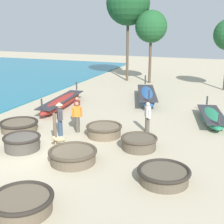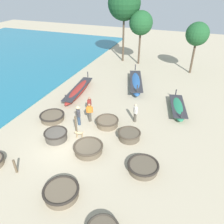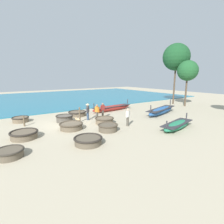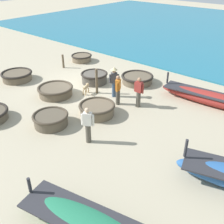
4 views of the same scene
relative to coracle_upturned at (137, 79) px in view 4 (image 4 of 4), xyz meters
The scene contains 17 objects.
ground_plane 3.37m from the coracle_upturned, 40.87° to the right, with size 80.00×80.00×0.00m, color tan.
coracle_upturned is the anchor object (origin of this frame).
coracle_tilted 6.37m from the coracle_upturned, ahead, with size 1.60×1.60×0.55m.
coracle_front_left 4.92m from the coracle_upturned, 28.97° to the right, with size 1.93×1.93×0.53m.
coracle_front_right 7.41m from the coracle_upturned, 52.81° to the right, with size 1.89×1.89×0.53m.
coracle_nearest 4.43m from the coracle_upturned, 10.25° to the left, with size 1.74×1.74×0.56m.
coracle_beside_post 5.52m from the coracle_upturned, 96.46° to the right, with size 1.51×1.51×0.49m.
coracle_center 2.59m from the coracle_upturned, 50.59° to the right, with size 1.62×1.62×0.63m.
long_boat_ochre_hull 4.78m from the coracle_upturned, 92.66° to the left, with size 1.58×6.02×1.21m.
long_boat_green_hull 10.34m from the coracle_upturned, 28.40° to the left, with size 1.97×4.39×1.03m.
fisherman_crouching 6.53m from the coracle_upturned, 18.24° to the left, with size 0.37×0.46×1.57m.
fisherman_standing_left 3.06m from the coracle_upturned, 16.63° to the left, with size 0.48×0.35×1.57m.
fisherman_standing_right 3.07m from the coracle_upturned, 36.78° to the left, with size 0.24×0.53×1.57m.
fisherman_with_hat 2.42m from the coracle_upturned, ahead, with size 0.39×0.41×1.67m.
dog 3.30m from the coracle_upturned, 22.97° to the right, with size 0.66×0.37×0.55m.
mooring_post_mid_beach 2.79m from the coracle_upturned, 18.30° to the right, with size 0.14×0.14×1.43m, color brown.
mooring_post_shoreline 5.55m from the coracle_upturned, 77.80° to the right, with size 0.14×0.14×0.93m, color brown.
Camera 4 is at (9.62, 10.60, 6.37)m, focal length 42.00 mm.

